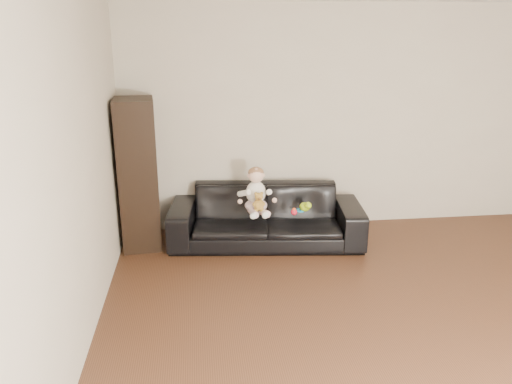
{
  "coord_description": "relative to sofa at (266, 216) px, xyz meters",
  "views": [
    {
      "loc": [
        -1.64,
        -2.94,
        2.27
      ],
      "look_at": [
        -1.02,
        2.15,
        0.63
      ],
      "focal_mm": 35.0,
      "sensor_mm": 36.0,
      "label": 1
    }
  ],
  "objects": [
    {
      "name": "wall_back",
      "position": [
        0.9,
        0.5,
        0.99
      ],
      "size": [
        5.0,
        0.0,
        5.0
      ],
      "primitive_type": "plane",
      "rotation": [
        1.57,
        0.0,
        0.0
      ],
      "color": "#BEB4A0",
      "rests_on": "ground"
    },
    {
      "name": "shelf_item",
      "position": [
        -1.36,
        0.1,
        0.87
      ],
      "size": [
        0.2,
        0.27,
        0.28
      ],
      "primitive_type": "cube",
      "rotation": [
        0.0,
        0.0,
        0.09
      ],
      "color": "silver",
      "rests_on": "cabinet"
    },
    {
      "name": "baby",
      "position": [
        -0.12,
        -0.12,
        0.32
      ],
      "size": [
        0.37,
        0.45,
        0.5
      ],
      "rotation": [
        0.0,
        0.0,
        0.28
      ],
      "color": "silver",
      "rests_on": "sofa"
    },
    {
      "name": "cabinet",
      "position": [
        -1.38,
        0.1,
        0.5
      ],
      "size": [
        0.46,
        0.59,
        1.62
      ],
      "primitive_type": "cube",
      "rotation": [
        0.0,
        0.0,
        0.09
      ],
      "color": "black",
      "rests_on": "floor"
    },
    {
      "name": "floor",
      "position": [
        0.9,
        -2.25,
        -0.31
      ],
      "size": [
        5.5,
        5.5,
        0.0
      ],
      "primitive_type": "plane",
      "color": "#492A19",
      "rests_on": "ground"
    },
    {
      "name": "sofa",
      "position": [
        0.0,
        0.0,
        0.0
      ],
      "size": [
        2.21,
        1.06,
        0.62
      ],
      "primitive_type": "imported",
      "rotation": [
        0.0,
        0.0,
        -0.11
      ],
      "color": "black",
      "rests_on": "floor"
    },
    {
      "name": "wall_left",
      "position": [
        -1.6,
        -2.25,
        0.99
      ],
      "size": [
        0.0,
        5.5,
        5.5
      ],
      "primitive_type": "plane",
      "rotation": [
        1.57,
        0.0,
        1.57
      ],
      "color": "#BEB4A0",
      "rests_on": "ground"
    },
    {
      "name": "teddy_bear",
      "position": [
        -0.11,
        -0.27,
        0.26
      ],
      "size": [
        0.14,
        0.14,
        0.21
      ],
      "rotation": [
        0.0,
        0.0,
        0.47
      ],
      "color": "olive",
      "rests_on": "sofa"
    },
    {
      "name": "toy_blue_disc",
      "position": [
        0.35,
        -0.15,
        0.11
      ],
      "size": [
        0.13,
        0.13,
        0.01
      ],
      "primitive_type": "cylinder",
      "rotation": [
        0.0,
        0.0,
        -0.42
      ],
      "color": "#198EC8",
      "rests_on": "sofa"
    },
    {
      "name": "toy_green",
      "position": [
        0.4,
        -0.16,
        0.15
      ],
      "size": [
        0.13,
        0.15,
        0.1
      ],
      "primitive_type": "ellipsoid",
      "rotation": [
        0.0,
        0.0,
        -0.07
      ],
      "color": "#A3D018",
      "rests_on": "sofa"
    },
    {
      "name": "toy_rattle",
      "position": [
        0.26,
        -0.27,
        0.13
      ],
      "size": [
        0.09,
        0.09,
        0.07
      ],
      "primitive_type": "sphere",
      "rotation": [
        0.0,
        0.0,
        -0.33
      ],
      "color": "red",
      "rests_on": "sofa"
    }
  ]
}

